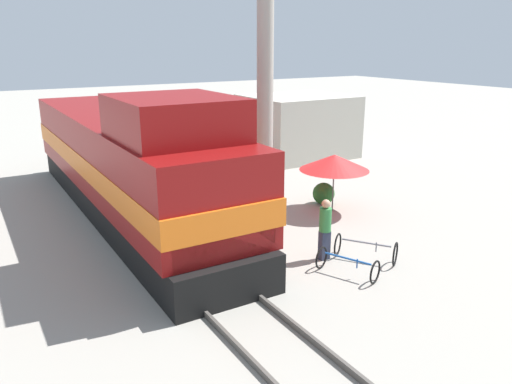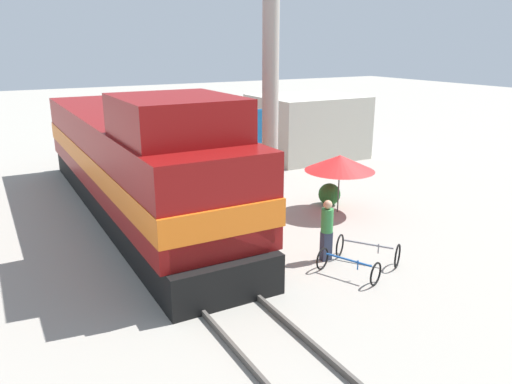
# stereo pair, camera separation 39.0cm
# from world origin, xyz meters

# --- Properties ---
(ground_plane) EXTENTS (120.00, 120.00, 0.00)m
(ground_plane) POSITION_xyz_m (0.00, 0.00, 0.00)
(ground_plane) COLOR gray
(rail_near) EXTENTS (0.08, 34.49, 0.15)m
(rail_near) POSITION_xyz_m (-0.72, 0.00, 0.07)
(rail_near) COLOR #4C4742
(rail_near) RESTS_ON ground_plane
(rail_far) EXTENTS (0.08, 34.49, 0.15)m
(rail_far) POSITION_xyz_m (0.72, 0.00, 0.07)
(rail_far) COLOR #4C4742
(rail_far) RESTS_ON ground_plane
(locomotive) EXTENTS (3.19, 15.78, 4.60)m
(locomotive) POSITION_xyz_m (0.00, 4.77, 1.92)
(locomotive) COLOR black
(locomotive) RESTS_ON ground_plane
(utility_pole) EXTENTS (1.80, 0.57, 9.95)m
(utility_pole) POSITION_xyz_m (4.32, 2.95, 5.01)
(utility_pole) COLOR #9E998E
(utility_pole) RESTS_ON ground_plane
(vendor_umbrella) EXTENTS (2.50, 2.50, 2.12)m
(vendor_umbrella) POSITION_xyz_m (6.44, 1.64, 1.83)
(vendor_umbrella) COLOR #4C4C4C
(vendor_umbrella) RESTS_ON ground_plane
(billboard_sign) EXTENTS (1.93, 0.12, 3.52)m
(billboard_sign) POSITION_xyz_m (4.50, 4.46, 2.63)
(billboard_sign) COLOR #595959
(billboard_sign) RESTS_ON ground_plane
(shrub_cluster) EXTENTS (0.84, 0.84, 0.84)m
(shrub_cluster) POSITION_xyz_m (6.68, 2.47, 0.42)
(shrub_cluster) COLOR #236028
(shrub_cluster) RESTS_ON ground_plane
(person_bystander) EXTENTS (0.34, 0.34, 1.78)m
(person_bystander) POSITION_xyz_m (3.53, -1.53, 0.97)
(person_bystander) COLOR #2D3347
(person_bystander) RESTS_ON ground_plane
(bicycle) EXTENTS (1.50, 1.77, 0.68)m
(bicycle) POSITION_xyz_m (4.48, -2.20, 0.35)
(bicycle) COLOR black
(bicycle) RESTS_ON ground_plane
(bicycle_spare) EXTENTS (1.21, 1.71, 0.63)m
(bicycle_spare) POSITION_xyz_m (3.39, -2.68, 0.32)
(bicycle_spare) COLOR black
(bicycle_spare) RESTS_ON ground_plane
(building_block_distant) EXTENTS (5.26, 4.60, 3.25)m
(building_block_distant) POSITION_xyz_m (10.80, 9.97, 1.62)
(building_block_distant) COLOR #B7B2A3
(building_block_distant) RESTS_ON ground_plane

